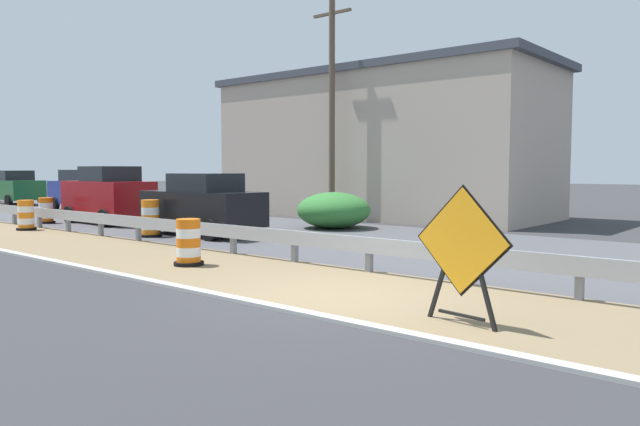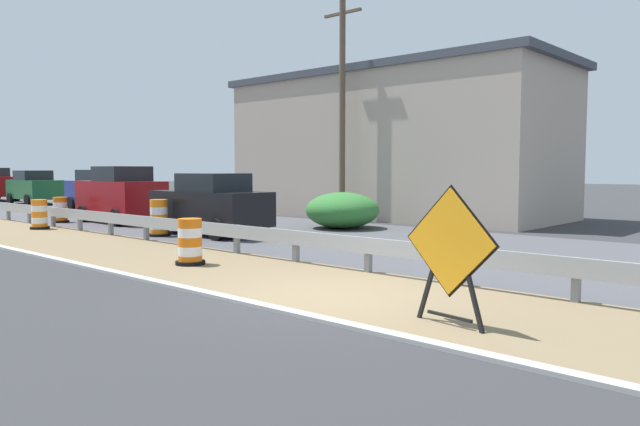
{
  "view_description": "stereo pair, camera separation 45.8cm",
  "coord_description": "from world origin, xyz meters",
  "px_view_note": "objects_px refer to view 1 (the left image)",
  "views": [
    {
      "loc": [
        -7.59,
        -6.07,
        2.07
      ],
      "look_at": [
        2.03,
        1.98,
        1.15
      ],
      "focal_mm": 33.7,
      "sensor_mm": 36.0,
      "label": 1
    },
    {
      "loc": [
        -7.29,
        -6.42,
        2.07
      ],
      "look_at": [
        2.03,
        1.98,
        1.15
      ],
      "focal_mm": 33.7,
      "sensor_mm": 36.0,
      "label": 2
    }
  ],
  "objects_px": {
    "utility_pole_near": "(332,108)",
    "car_distant_a": "(15,188)",
    "car_distant_b": "(108,195)",
    "traffic_barrel_far": "(46,212)",
    "car_lead_far_lane": "(203,204)",
    "warning_sign_diamond": "(462,247)",
    "traffic_barrel_close": "(150,220)",
    "traffic_barrel_nearest": "(189,245)",
    "traffic_barrel_mid": "(26,217)",
    "car_mid_far_lane": "(86,190)"
  },
  "relations": [
    {
      "from": "warning_sign_diamond",
      "to": "traffic_barrel_mid",
      "type": "relative_size",
      "value": 1.84
    },
    {
      "from": "warning_sign_diamond",
      "to": "car_distant_b",
      "type": "bearing_deg",
      "value": -98.1
    },
    {
      "from": "warning_sign_diamond",
      "to": "traffic_barrel_far",
      "type": "bearing_deg",
      "value": -92.19
    },
    {
      "from": "traffic_barrel_nearest",
      "to": "utility_pole_near",
      "type": "bearing_deg",
      "value": 23.22
    },
    {
      "from": "traffic_barrel_nearest",
      "to": "utility_pole_near",
      "type": "xyz_separation_m",
      "value": [
        10.49,
        4.5,
        4.0
      ]
    },
    {
      "from": "traffic_barrel_close",
      "to": "traffic_barrel_far",
      "type": "bearing_deg",
      "value": 89.13
    },
    {
      "from": "traffic_barrel_close",
      "to": "car_mid_far_lane",
      "type": "distance_m",
      "value": 13.41
    },
    {
      "from": "warning_sign_diamond",
      "to": "traffic_barrel_far",
      "type": "distance_m",
      "value": 19.31
    },
    {
      "from": "car_lead_far_lane",
      "to": "car_mid_far_lane",
      "type": "bearing_deg",
      "value": -15.74
    },
    {
      "from": "car_distant_b",
      "to": "traffic_barrel_far",
      "type": "bearing_deg",
      "value": 42.09
    },
    {
      "from": "traffic_barrel_close",
      "to": "car_lead_far_lane",
      "type": "bearing_deg",
      "value": -34.82
    },
    {
      "from": "car_distant_b",
      "to": "utility_pole_near",
      "type": "bearing_deg",
      "value": -131.67
    },
    {
      "from": "car_mid_far_lane",
      "to": "warning_sign_diamond",
      "type": "bearing_deg",
      "value": -18.49
    },
    {
      "from": "traffic_barrel_close",
      "to": "traffic_barrel_mid",
      "type": "relative_size",
      "value": 1.11
    },
    {
      "from": "traffic_barrel_far",
      "to": "car_distant_b",
      "type": "relative_size",
      "value": 0.24
    },
    {
      "from": "traffic_barrel_nearest",
      "to": "traffic_barrel_mid",
      "type": "relative_size",
      "value": 0.98
    },
    {
      "from": "warning_sign_diamond",
      "to": "traffic_barrel_nearest",
      "type": "xyz_separation_m",
      "value": [
        0.74,
        6.75,
        -0.58
      ]
    },
    {
      "from": "traffic_barrel_far",
      "to": "utility_pole_near",
      "type": "distance_m",
      "value": 11.65
    },
    {
      "from": "car_distant_a",
      "to": "car_lead_far_lane",
      "type": "bearing_deg",
      "value": -7.27
    },
    {
      "from": "car_distant_a",
      "to": "car_distant_b",
      "type": "xyz_separation_m",
      "value": [
        -3.02,
        -15.11,
        0.09
      ]
    },
    {
      "from": "traffic_barrel_mid",
      "to": "car_distant_b",
      "type": "xyz_separation_m",
      "value": [
        3.17,
        0.18,
        0.62
      ]
    },
    {
      "from": "car_mid_far_lane",
      "to": "utility_pole_near",
      "type": "height_order",
      "value": "utility_pole_near"
    },
    {
      "from": "traffic_barrel_far",
      "to": "traffic_barrel_close",
      "type": "bearing_deg",
      "value": -90.87
    },
    {
      "from": "warning_sign_diamond",
      "to": "traffic_barrel_nearest",
      "type": "relative_size",
      "value": 1.87
    },
    {
      "from": "warning_sign_diamond",
      "to": "traffic_barrel_far",
      "type": "height_order",
      "value": "warning_sign_diamond"
    },
    {
      "from": "car_distant_b",
      "to": "car_distant_a",
      "type": "bearing_deg",
      "value": -9.33
    },
    {
      "from": "warning_sign_diamond",
      "to": "car_mid_far_lane",
      "type": "xyz_separation_m",
      "value": [
        8.18,
        24.55,
        -0.02
      ]
    },
    {
      "from": "traffic_barrel_nearest",
      "to": "car_distant_a",
      "type": "bearing_deg",
      "value": 74.01
    },
    {
      "from": "car_lead_far_lane",
      "to": "car_distant_b",
      "type": "distance_m",
      "value": 6.04
    },
    {
      "from": "traffic_barrel_far",
      "to": "car_distant_a",
      "type": "relative_size",
      "value": 0.24
    },
    {
      "from": "utility_pole_near",
      "to": "car_lead_far_lane",
      "type": "bearing_deg",
      "value": -178.97
    },
    {
      "from": "traffic_barrel_close",
      "to": "car_distant_b",
      "type": "distance_m",
      "value": 5.41
    },
    {
      "from": "car_lead_far_lane",
      "to": "utility_pole_near",
      "type": "distance_m",
      "value": 7.41
    },
    {
      "from": "utility_pole_near",
      "to": "car_distant_a",
      "type": "bearing_deg",
      "value": 98.61
    },
    {
      "from": "traffic_barrel_nearest",
      "to": "car_mid_far_lane",
      "type": "bearing_deg",
      "value": 67.31
    },
    {
      "from": "traffic_barrel_mid",
      "to": "utility_pole_near",
      "type": "bearing_deg",
      "value": -31.45
    },
    {
      "from": "car_distant_a",
      "to": "car_distant_b",
      "type": "height_order",
      "value": "car_distant_b"
    },
    {
      "from": "traffic_barrel_close",
      "to": "utility_pole_near",
      "type": "relative_size",
      "value": 0.13
    },
    {
      "from": "car_mid_far_lane",
      "to": "car_distant_b",
      "type": "distance_m",
      "value": 8.03
    },
    {
      "from": "traffic_barrel_nearest",
      "to": "traffic_barrel_mid",
      "type": "height_order",
      "value": "traffic_barrel_mid"
    },
    {
      "from": "traffic_barrel_far",
      "to": "warning_sign_diamond",
      "type": "bearing_deg",
      "value": -100.45
    },
    {
      "from": "traffic_barrel_close",
      "to": "car_distant_b",
      "type": "xyz_separation_m",
      "value": [
        1.64,
        5.12,
        0.57
      ]
    },
    {
      "from": "warning_sign_diamond",
      "to": "car_distant_b",
      "type": "height_order",
      "value": "car_distant_b"
    },
    {
      "from": "warning_sign_diamond",
      "to": "car_distant_a",
      "type": "relative_size",
      "value": 0.45
    },
    {
      "from": "traffic_barrel_mid",
      "to": "utility_pole_near",
      "type": "relative_size",
      "value": 0.12
    },
    {
      "from": "traffic_barrel_nearest",
      "to": "traffic_barrel_far",
      "type": "bearing_deg",
      "value": 77.29
    },
    {
      "from": "traffic_barrel_far",
      "to": "car_lead_far_lane",
      "type": "height_order",
      "value": "car_lead_far_lane"
    },
    {
      "from": "traffic_barrel_nearest",
      "to": "utility_pole_near",
      "type": "height_order",
      "value": "utility_pole_near"
    },
    {
      "from": "warning_sign_diamond",
      "to": "car_mid_far_lane",
      "type": "relative_size",
      "value": 0.42
    },
    {
      "from": "warning_sign_diamond",
      "to": "traffic_barrel_mid",
      "type": "distance_m",
      "value": 17.09
    }
  ]
}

